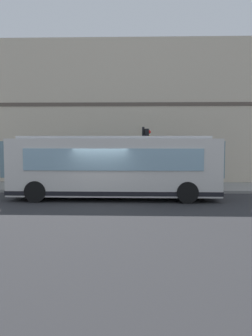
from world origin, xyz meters
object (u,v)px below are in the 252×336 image
traffic_light_near_corner (146,146)px  newspaper_vending_box (214,180)px  city_bus_nearside (114,167)px  fire_hydrant (141,177)px  pedestrian_near_hydrant (182,172)px  pedestrian_near_building_entrance (32,168)px  pedestrian_walking_along_curb (37,171)px  pedestrian_by_light_pole (123,168)px

traffic_light_near_corner → newspaper_vending_box: size_ratio=3.83×
city_bus_nearside → fire_hydrant: city_bus_nearside is taller
fire_hydrant → pedestrian_near_hydrant: 3.34m
city_bus_nearside → pedestrian_near_hydrant: (2.89, -3.66, -0.48)m
fire_hydrant → pedestrian_near_building_entrance: (-1.66, 6.51, 0.68)m
traffic_light_near_corner → pedestrian_walking_along_curb: 6.23m
city_bus_nearside → newspaper_vending_box: 6.48m
traffic_light_near_corner → newspaper_vending_box: bearing=-77.4°
fire_hydrant → newspaper_vending_box: newspaper_vending_box is taller
fire_hydrant → pedestrian_by_light_pole: bearing=110.1°
fire_hydrant → city_bus_nearside: bearing=165.2°
pedestrian_near_hydrant → pedestrian_by_light_pole: pedestrian_by_light_pole is taller
pedestrian_near_building_entrance → pedestrian_walking_along_curb: pedestrian_near_building_entrance is taller
traffic_light_near_corner → pedestrian_by_light_pole: traffic_light_near_corner is taller
traffic_light_near_corner → city_bus_nearside: bearing=145.9°
pedestrian_near_hydrant → newspaper_vending_box: pedestrian_near_hydrant is taller
traffic_light_near_corner → fire_hydrant: (2.95, 0.18, -2.04)m
fire_hydrant → pedestrian_by_light_pole: 1.37m
city_bus_nearside → fire_hydrant: (5.28, -1.40, -1.04)m
pedestrian_by_light_pole → pedestrian_near_building_entrance: bearing=103.0°
city_bus_nearside → pedestrian_by_light_pole: bearing=-2.8°
city_bus_nearside → pedestrian_near_building_entrance: city_bus_nearside is taller
newspaper_vending_box → pedestrian_near_hydrant: bearing=99.8°
newspaper_vending_box → traffic_light_near_corner: bearing=102.6°
pedestrian_near_hydrant → traffic_light_near_corner: bearing=105.1°
city_bus_nearside → pedestrian_walking_along_curb: size_ratio=5.78×
pedestrian_by_light_pole → pedestrian_walking_along_curb: pedestrian_walking_along_curb is taller
pedestrian_walking_along_curb → pedestrian_near_hydrant: bearing=-86.7°
city_bus_nearside → pedestrian_by_light_pole: (4.85, -0.24, -0.45)m
city_bus_nearside → pedestrian_by_light_pole: size_ratio=6.04×
city_bus_nearside → newspaper_vending_box: bearing=-59.9°
pedestrian_near_hydrant → pedestrian_near_building_entrance: size_ratio=0.90×
traffic_light_near_corner → pedestrian_near_building_entrance: size_ratio=1.92×
city_bus_nearside → pedestrian_by_light_pole: city_bus_nearside is taller
pedestrian_near_hydrant → pedestrian_walking_along_curb: pedestrian_walking_along_curb is taller
pedestrian_walking_along_curb → newspaper_vending_box: size_ratio=1.93×
pedestrian_near_building_entrance → traffic_light_near_corner: bearing=-100.9°
newspaper_vending_box → fire_hydrant: bearing=63.5°
traffic_light_near_corner → fire_hydrant: traffic_light_near_corner is taller
pedestrian_by_light_pole → newspaper_vending_box: size_ratio=1.85×
city_bus_nearside → newspaper_vending_box: size_ratio=11.18×
city_bus_nearside → pedestrian_near_building_entrance: 6.28m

